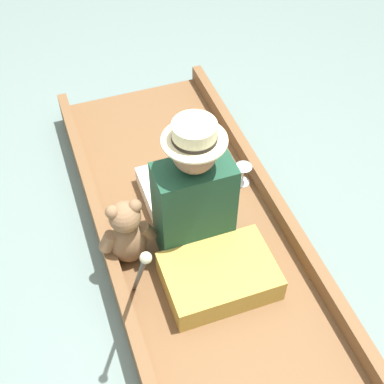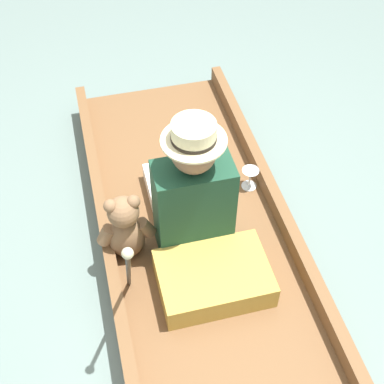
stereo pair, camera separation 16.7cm
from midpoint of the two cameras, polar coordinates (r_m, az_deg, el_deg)
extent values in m
plane|color=slate|center=(3.00, 2.12, -6.11)|extent=(16.00, 16.00, 0.00)
cube|color=brown|center=(2.95, 2.15, -5.43)|extent=(1.01, 2.66, 0.12)
cube|color=brown|center=(2.81, -7.25, -5.91)|extent=(0.06, 2.66, 0.11)
cube|color=brown|center=(2.98, 11.08, -2.26)|extent=(0.06, 2.66, 0.11)
cube|color=#B7933D|center=(2.66, 4.12, -9.22)|extent=(0.54, 0.38, 0.15)
cube|color=white|center=(3.03, 0.25, -0.06)|extent=(0.34, 0.43, 0.11)
cube|color=#19422D|center=(2.65, 1.97, -1.78)|extent=(0.38, 0.21, 0.57)
cube|color=beige|center=(2.69, 1.38, 0.51)|extent=(0.04, 0.01, 0.31)
cube|color=white|center=(2.65, -0.80, 0.50)|extent=(0.02, 0.01, 0.34)
cube|color=white|center=(2.69, 3.57, 1.30)|extent=(0.02, 0.01, 0.34)
sphere|color=#936B4C|center=(2.37, 2.21, 4.28)|extent=(0.21, 0.21, 0.21)
cylinder|color=beige|center=(2.32, 2.25, 5.48)|extent=(0.29, 0.29, 0.01)
cylinder|color=beige|center=(2.29, 2.29, 6.37)|extent=(0.20, 0.20, 0.09)
cylinder|color=black|center=(2.31, 2.27, 5.80)|extent=(0.20, 0.20, 0.02)
ellipsoid|color=#846042|center=(2.73, -5.23, -4.89)|extent=(0.19, 0.15, 0.27)
sphere|color=#846042|center=(2.57, -5.53, -2.20)|extent=(0.16, 0.16, 0.16)
sphere|color=brown|center=(2.63, -5.78, -1.27)|extent=(0.06, 0.06, 0.06)
sphere|color=#846042|center=(2.53, -6.86, -1.57)|extent=(0.07, 0.07, 0.07)
sphere|color=#846042|center=(2.53, -4.40, -1.11)|extent=(0.07, 0.07, 0.07)
cylinder|color=#846042|center=(2.69, -7.37, -4.66)|extent=(0.11, 0.07, 0.12)
cylinder|color=#846042|center=(2.70, -3.24, -3.88)|extent=(0.11, 0.07, 0.12)
sphere|color=#846042|center=(2.83, -6.22, -5.71)|extent=(0.08, 0.08, 0.08)
sphere|color=#846042|center=(2.84, -4.25, -5.34)|extent=(0.08, 0.08, 0.08)
cylinder|color=silver|center=(3.16, 7.60, 0.60)|extent=(0.09, 0.09, 0.01)
cylinder|color=silver|center=(3.12, 7.68, 1.15)|extent=(0.01, 0.01, 0.08)
cone|color=silver|center=(3.08, 7.79, 1.96)|extent=(0.10, 0.10, 0.04)
cylinder|color=#2D2823|center=(2.30, -4.72, -8.49)|extent=(0.02, 0.40, 0.80)
sphere|color=beige|center=(1.87, -4.34, -6.65)|extent=(0.04, 0.04, 0.04)
camera|label=1|loc=(0.08, -88.17, 2.04)|focal=50.00mm
camera|label=2|loc=(0.08, 91.83, -2.04)|focal=50.00mm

